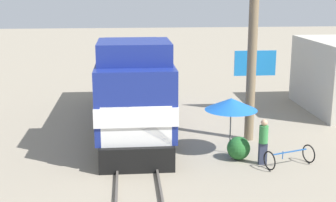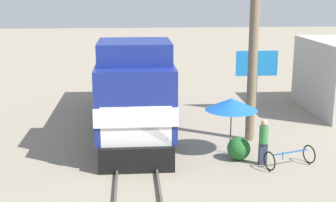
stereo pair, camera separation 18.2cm
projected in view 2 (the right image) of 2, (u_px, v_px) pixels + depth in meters
The scene contains 10 objects.
ground_plane at pixel (136, 147), 19.72m from camera, with size 120.00×120.00×0.00m, color gray.
rail_near at pixel (119, 145), 19.65m from camera, with size 0.08×28.46×0.15m, color #4C4742.
rail_far at pixel (153, 145), 19.76m from camera, with size 0.08×28.46×0.15m, color #4C4742.
locomotive at pixel (135, 87), 22.04m from camera, with size 3.04×12.38×4.52m.
utility_pole at pixel (254, 38), 19.61m from camera, with size 1.80×0.40×8.79m.
vendor_umbrella at pixel (232, 104), 18.48m from camera, with size 2.10×2.10×2.29m.
billboard_sign at pixel (257, 66), 24.93m from camera, with size 2.25×0.12×3.28m.
shrub_cluster at pixel (239, 148), 18.16m from camera, with size 0.91×0.91×0.91m, color #236028.
person_bystander at pixel (263, 140), 17.53m from camera, with size 0.34×0.34×1.76m.
bicycle at pixel (290, 157), 17.45m from camera, with size 1.99×1.28×0.72m.
Camera 2 is at (-0.14, -18.75, 6.54)m, focal length 50.00 mm.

